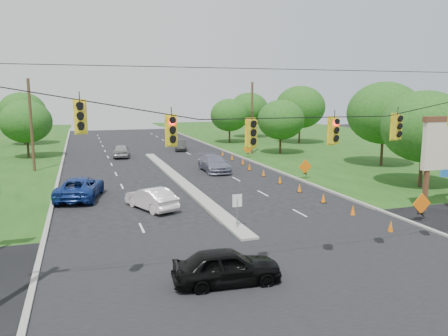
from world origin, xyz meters
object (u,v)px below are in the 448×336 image
object	(u,v)px
blue_pickup	(80,188)
pylon_sign	(444,149)
black_sedan	(227,266)
white_sedan	(151,198)

from	to	relation	value
blue_pickup	pylon_sign	bearing A→B (deg)	167.70
black_sedan	blue_pickup	xyz separation A→B (m)	(-5.48, 17.07, 0.07)
pylon_sign	black_sedan	size ratio (longest dim) A/B	1.41
pylon_sign	white_sedan	size ratio (longest dim) A/B	1.38
black_sedan	white_sedan	world-z (taller)	black_sedan
pylon_sign	blue_pickup	distance (m)	25.07
black_sedan	blue_pickup	distance (m)	17.93
pylon_sign	white_sedan	world-z (taller)	pylon_sign
pylon_sign	black_sedan	distance (m)	18.62
white_sedan	blue_pickup	xyz separation A→B (m)	(-4.43, 4.59, 0.08)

